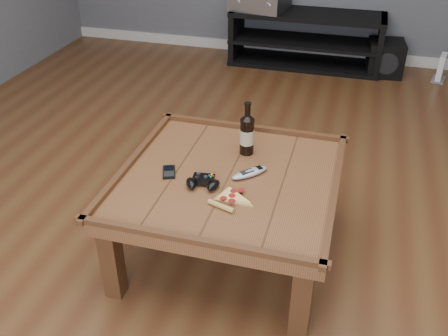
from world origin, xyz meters
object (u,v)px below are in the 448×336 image
(coffee_table, at_px, (229,187))
(beer_bottle, at_px, (247,133))
(smartphone, at_px, (169,172))
(media_console, at_px, (306,40))
(remote_control, at_px, (250,173))
(game_controller, at_px, (203,182))
(game_console, at_px, (441,69))
(subwoofer, at_px, (385,58))
(av_receiver, at_px, (260,0))
(pizza_slice, at_px, (231,199))

(coffee_table, bearing_deg, beer_bottle, 83.21)
(smartphone, bearing_deg, coffee_table, -11.38)
(media_console, bearing_deg, remote_control, -88.09)
(media_console, distance_m, smartphone, 2.82)
(coffee_table, bearing_deg, game_controller, -130.66)
(coffee_table, relative_size, game_console, 4.35)
(media_console, height_order, subwoofer, media_console)
(av_receiver, relative_size, game_console, 2.30)
(pizza_slice, bearing_deg, remote_control, 99.17)
(media_console, xyz_separation_m, smartphone, (-0.28, -2.80, 0.21))
(smartphone, xyz_separation_m, subwoofer, (1.01, 2.76, -0.30))
(coffee_table, height_order, smartphone, coffee_table)
(pizza_slice, relative_size, subwoofer, 0.76)
(beer_bottle, height_order, smartphone, beer_bottle)
(remote_control, bearing_deg, subwoofer, 120.19)
(coffee_table, bearing_deg, smartphone, -170.39)
(beer_bottle, distance_m, game_controller, 0.37)
(remote_control, bearing_deg, media_console, 135.63)
(smartphone, relative_size, av_receiver, 0.22)
(media_console, xyz_separation_m, remote_control, (0.09, -2.71, 0.22))
(av_receiver, distance_m, subwoofer, 1.26)
(game_controller, xyz_separation_m, remote_control, (0.18, 0.15, -0.01))
(coffee_table, relative_size, media_console, 0.74)
(game_controller, distance_m, remote_control, 0.23)
(media_console, height_order, smartphone, media_console)
(game_console, bearing_deg, remote_control, -100.69)
(beer_bottle, relative_size, pizza_slice, 1.06)
(game_controller, bearing_deg, coffee_table, 42.55)
(media_console, relative_size, beer_bottle, 5.12)
(game_controller, relative_size, smartphone, 1.44)
(pizza_slice, bearing_deg, game_console, 86.37)
(subwoofer, bearing_deg, coffee_table, -111.32)
(coffee_table, relative_size, av_receiver, 1.89)
(remote_control, xyz_separation_m, av_receiver, (-0.54, 2.71, 0.12))
(media_console, height_order, remote_control, media_console)
(coffee_table, height_order, game_console, coffee_table)
(beer_bottle, relative_size, remote_control, 1.53)
(media_console, bearing_deg, smartphone, -95.68)
(av_receiver, xyz_separation_m, subwoofer, (1.18, -0.03, -0.43))
(media_console, height_order, game_console, media_console)
(remote_control, distance_m, game_console, 2.91)
(beer_bottle, xyz_separation_m, smartphone, (-0.31, -0.28, -0.10))
(pizza_slice, height_order, subwoofer, pizza_slice)
(beer_bottle, height_order, game_controller, beer_bottle)
(beer_bottle, relative_size, game_controller, 1.59)
(pizza_slice, bearing_deg, media_console, 109.52)
(game_controller, bearing_deg, av_receiver, 90.38)
(pizza_slice, bearing_deg, smartphone, 177.25)
(subwoofer, bearing_deg, beer_bottle, -112.08)
(game_controller, xyz_separation_m, pizza_slice, (0.15, -0.07, -0.01))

